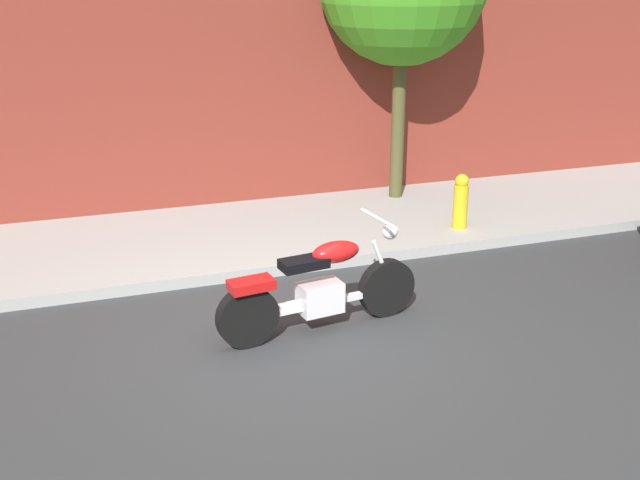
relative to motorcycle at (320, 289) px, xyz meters
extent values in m
plane|color=#303335|center=(-0.35, -0.22, -0.45)|extent=(60.00, 60.00, 0.00)
cube|color=#9B9B9B|center=(-0.35, 2.87, -0.38)|extent=(21.66, 2.75, 0.14)
cylinder|color=black|center=(0.79, 0.10, -0.14)|extent=(0.64, 0.22, 0.63)
cylinder|color=black|center=(-0.79, -0.11, -0.14)|extent=(0.64, 0.22, 0.63)
cube|color=silver|center=(0.00, 0.00, -0.09)|extent=(0.47, 0.34, 0.32)
cube|color=silver|center=(0.00, 0.00, -0.16)|extent=(1.43, 0.27, 0.06)
ellipsoid|color=red|center=(0.18, 0.02, 0.38)|extent=(0.55, 0.33, 0.22)
cube|color=black|center=(-0.18, -0.03, 0.32)|extent=(0.51, 0.30, 0.10)
cube|color=red|center=(-0.74, -0.11, 0.20)|extent=(0.47, 0.30, 0.10)
cylinder|color=silver|center=(0.73, 0.10, 0.14)|extent=(0.28, 0.09, 0.58)
cylinder|color=silver|center=(0.67, 0.09, 0.66)|extent=(0.13, 0.70, 0.04)
sphere|color=silver|center=(0.81, 0.11, 0.50)|extent=(0.17, 0.17, 0.17)
cylinder|color=silver|center=(-0.27, 0.12, -0.19)|extent=(0.80, 0.20, 0.09)
cylinder|color=#484525|center=(2.53, 3.72, 0.89)|extent=(0.20, 0.20, 2.70)
cylinder|color=gold|center=(2.73, 2.05, -0.08)|extent=(0.20, 0.20, 0.75)
sphere|color=gold|center=(2.73, 2.05, 0.36)|extent=(0.19, 0.19, 0.19)
camera|label=1|loc=(-2.31, -6.77, 3.15)|focal=42.95mm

